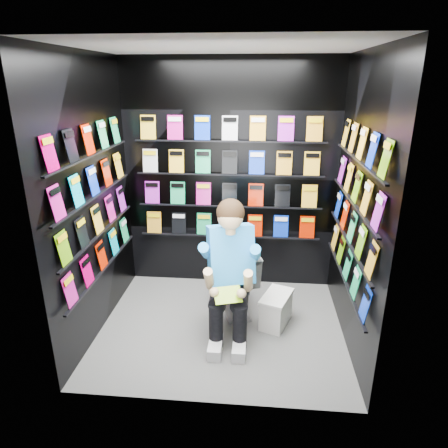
{
  "coord_description": "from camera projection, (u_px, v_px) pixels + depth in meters",
  "views": [
    {
      "loc": [
        0.34,
        -3.41,
        2.36
      ],
      "look_at": [
        0.01,
        0.15,
        1.06
      ],
      "focal_mm": 32.0,
      "sensor_mm": 36.0,
      "label": 1
    }
  ],
  "objects": [
    {
      "name": "held_comic",
      "position": [
        228.0,
        295.0,
        3.49
      ],
      "size": [
        0.27,
        0.21,
        0.1
      ],
      "primitive_type": "cube",
      "rotation": [
        -0.96,
        0.0,
        0.3
      ],
      "color": "#149224",
      "rests_on": "reader"
    },
    {
      "name": "reader",
      "position": [
        231.0,
        255.0,
        3.74
      ],
      "size": [
        0.78,
        0.96,
        1.52
      ],
      "primitive_type": null,
      "rotation": [
        0.0,
        0.0,
        0.3
      ],
      "color": "#2A87D8",
      "rests_on": "toilet"
    },
    {
      "name": "ceiling",
      "position": [
        221.0,
        46.0,
        3.13
      ],
      "size": [
        2.4,
        2.4,
        0.0
      ],
      "primitive_type": "plane",
      "color": "white",
      "rests_on": "floor"
    },
    {
      "name": "longbox",
      "position": [
        276.0,
        311.0,
        4.04
      ],
      "size": [
        0.35,
        0.45,
        0.3
      ],
      "primitive_type": "cube",
      "rotation": [
        0.0,
        0.0,
        -0.36
      ],
      "color": "silver",
      "rests_on": "floor"
    },
    {
      "name": "comics_left",
      "position": [
        95.0,
        200.0,
        3.68
      ],
      "size": [
        0.06,
        1.7,
        1.37
      ],
      "primitive_type": null,
      "color": "red",
      "rests_on": "wall_left"
    },
    {
      "name": "wall_right",
      "position": [
        358.0,
        208.0,
        3.48
      ],
      "size": [
        0.04,
        2.0,
        2.6
      ],
      "primitive_type": "cube",
      "color": "black",
      "rests_on": "floor"
    },
    {
      "name": "comics_back",
      "position": [
        230.0,
        178.0,
        4.49
      ],
      "size": [
        2.1,
        0.06,
        1.37
      ],
      "primitive_type": null,
      "color": "red",
      "rests_on": "wall_back"
    },
    {
      "name": "wall_left",
      "position": [
        92.0,
        201.0,
        3.68
      ],
      "size": [
        0.04,
        2.0,
        2.6
      ],
      "primitive_type": "cube",
      "color": "black",
      "rests_on": "floor"
    },
    {
      "name": "toilet",
      "position": [
        233.0,
        278.0,
        4.25
      ],
      "size": [
        0.62,
        0.84,
        0.73
      ],
      "primitive_type": "imported",
      "rotation": [
        0.0,
        0.0,
        3.44
      ],
      "color": "white",
      "rests_on": "floor"
    },
    {
      "name": "wall_front",
      "position": [
        206.0,
        249.0,
        2.65
      ],
      "size": [
        2.4,
        0.04,
        2.6
      ],
      "primitive_type": "cube",
      "color": "black",
      "rests_on": "floor"
    },
    {
      "name": "comics_right",
      "position": [
        355.0,
        207.0,
        3.48
      ],
      "size": [
        0.06,
        1.7,
        1.37
      ],
      "primitive_type": null,
      "color": "red",
      "rests_on": "wall_right"
    },
    {
      "name": "floor",
      "position": [
        222.0,
        327.0,
        4.03
      ],
      "size": [
        2.4,
        2.4,
        0.0
      ],
      "primitive_type": "plane",
      "color": "#62625F",
      "rests_on": "ground"
    },
    {
      "name": "wall_back",
      "position": [
        230.0,
        178.0,
        4.52
      ],
      "size": [
        2.4,
        0.04,
        2.6
      ],
      "primitive_type": "cube",
      "color": "black",
      "rests_on": "floor"
    },
    {
      "name": "longbox_lid",
      "position": [
        277.0,
        296.0,
        3.98
      ],
      "size": [
        0.37,
        0.48,
        0.03
      ],
      "primitive_type": "cube",
      "rotation": [
        0.0,
        0.0,
        -0.36
      ],
      "color": "silver",
      "rests_on": "longbox"
    }
  ]
}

